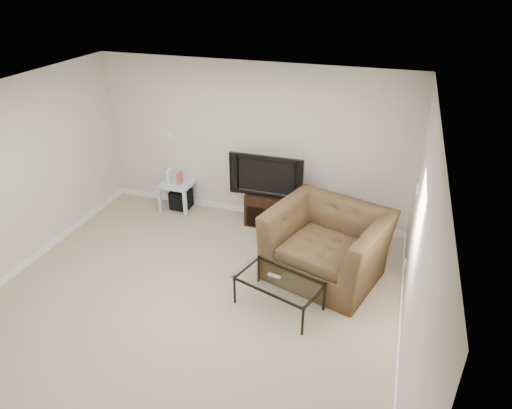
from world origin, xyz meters
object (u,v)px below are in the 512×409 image
(recliner, at_px, (328,234))
(coffee_table, at_px, (279,293))
(television, at_px, (268,174))
(subwoofer, at_px, (181,199))
(tv_stand, at_px, (268,208))
(side_table, at_px, (179,195))

(recliner, distance_m, coffee_table, 1.03)
(television, height_order, coffee_table, television)
(television, xyz_separation_m, subwoofer, (-1.55, 0.05, -0.70))
(tv_stand, xyz_separation_m, television, (0.00, -0.03, 0.61))
(tv_stand, height_order, subwoofer, tv_stand)
(side_table, height_order, subwoofer, side_table)
(coffee_table, bearing_deg, recliner, 63.54)
(side_table, height_order, recliner, recliner)
(tv_stand, relative_size, side_table, 1.28)
(tv_stand, distance_m, side_table, 1.58)
(side_table, xyz_separation_m, subwoofer, (0.03, 0.02, -0.07))
(tv_stand, relative_size, television, 0.61)
(television, xyz_separation_m, coffee_table, (0.71, -1.89, -0.68))
(tv_stand, xyz_separation_m, side_table, (-1.58, 0.00, -0.03))
(side_table, relative_size, subwoofer, 1.65)
(television, distance_m, subwoofer, 1.70)
(subwoofer, distance_m, recliner, 2.93)
(subwoofer, bearing_deg, side_table, -146.61)
(subwoofer, bearing_deg, television, -1.77)
(tv_stand, bearing_deg, side_table, 179.89)
(side_table, xyz_separation_m, coffee_table, (2.29, -1.92, -0.04))
(tv_stand, height_order, side_table, tv_stand)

